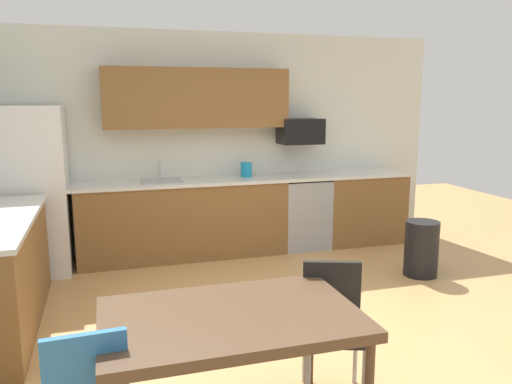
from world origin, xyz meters
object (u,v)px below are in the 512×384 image
at_px(oven_range, 302,212).
at_px(microwave, 300,131).
at_px(chair_near_table, 333,318).
at_px(trash_bin, 421,248).
at_px(dining_table, 231,324).
at_px(refrigerator, 31,191).
at_px(kettle, 246,170).

bearing_deg(oven_range, microwave, 90.00).
distance_m(chair_near_table, trash_bin, 2.58).
relative_size(oven_range, trash_bin, 1.52).
bearing_deg(chair_near_table, microwave, 72.01).
bearing_deg(trash_bin, microwave, 118.57).
height_order(microwave, chair_near_table, microwave).
xyz_separation_m(dining_table, chair_near_table, (0.74, 0.27, -0.18)).
bearing_deg(dining_table, refrigerator, 112.50).
bearing_deg(trash_bin, dining_table, -142.39).
xyz_separation_m(chair_near_table, kettle, (0.33, 3.22, 0.52)).
relative_size(microwave, dining_table, 0.39).
height_order(microwave, kettle, microwave).
height_order(refrigerator, kettle, refrigerator).
relative_size(refrigerator, microwave, 3.38).
xyz_separation_m(refrigerator, chair_near_table, (2.13, -3.09, -0.41)).
height_order(refrigerator, chair_near_table, refrigerator).
distance_m(dining_table, chair_near_table, 0.81).
distance_m(microwave, chair_near_table, 3.57).
height_order(refrigerator, trash_bin, refrigerator).
xyz_separation_m(dining_table, kettle, (1.07, 3.49, 0.33)).
distance_m(oven_range, kettle, 0.93).
bearing_deg(kettle, chair_near_table, -95.85).
bearing_deg(oven_range, dining_table, -117.70).
xyz_separation_m(refrigerator, kettle, (2.46, 0.13, 0.11)).
distance_m(microwave, dining_table, 4.05).
distance_m(microwave, trash_bin, 2.09).
height_order(oven_range, chair_near_table, oven_range).
xyz_separation_m(oven_range, trash_bin, (0.82, -1.41, -0.16)).
distance_m(refrigerator, oven_range, 3.23).
xyz_separation_m(oven_range, chair_near_table, (-1.06, -3.17, 0.05)).
height_order(refrigerator, dining_table, refrigerator).
xyz_separation_m(refrigerator, microwave, (3.19, 0.18, 0.57)).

